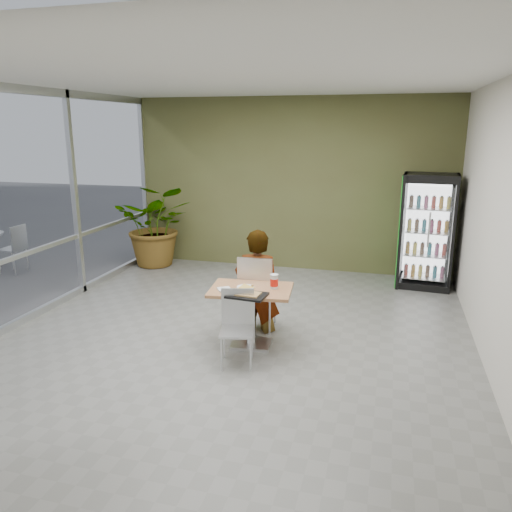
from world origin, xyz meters
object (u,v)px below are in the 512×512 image
at_px(chair_far, 256,288).
at_px(seated_woman, 257,291).
at_px(cafeteria_tray, 247,295).
at_px(soda_cup, 274,282).
at_px(chair_near, 237,321).
at_px(beverage_fridge, 427,231).
at_px(dining_table, 251,305).
at_px(potted_plant, 157,225).

height_order(chair_far, seated_woman, seated_woman).
bearing_deg(cafeteria_tray, soda_cup, 57.23).
bearing_deg(chair_near, beverage_fridge, 44.61).
relative_size(dining_table, potted_plant, 0.66).
distance_m(cafeteria_tray, beverage_fridge, 4.02).
distance_m(chair_far, seated_woman, 0.09).
xyz_separation_m(chair_far, beverage_fridge, (2.25, 2.62, 0.35)).
distance_m(chair_near, beverage_fridge, 4.21).
distance_m(chair_near, cafeteria_tray, 0.31).
distance_m(chair_near, potted_plant, 4.54).
height_order(chair_far, beverage_fridge, beverage_fridge).
bearing_deg(chair_near, chair_far, 78.17).
bearing_deg(cafeteria_tray, dining_table, 96.88).
bearing_deg(chair_near, cafeteria_tray, 52.54).
xyz_separation_m(dining_table, seated_woman, (-0.06, 0.52, 0.00)).
bearing_deg(soda_cup, seated_woman, 126.35).
relative_size(chair_far, soda_cup, 5.79).
height_order(seated_woman, potted_plant, potted_plant).
bearing_deg(beverage_fridge, cafeteria_tray, -117.73).
height_order(chair_far, soda_cup, chair_far).
bearing_deg(chair_near, potted_plant, 114.28).
bearing_deg(chair_far, dining_table, 94.36).
relative_size(dining_table, seated_woman, 0.63).
bearing_deg(potted_plant, seated_woman, -43.71).
bearing_deg(potted_plant, chair_near, -52.46).
bearing_deg(beverage_fridge, seated_woman, -126.59).
xyz_separation_m(chair_near, cafeteria_tray, (0.07, 0.16, 0.26)).
xyz_separation_m(chair_far, potted_plant, (-2.74, 2.67, 0.19)).
bearing_deg(cafeteria_tray, seated_woman, 96.80).
xyz_separation_m(cafeteria_tray, beverage_fridge, (2.16, 3.39, 0.19)).
bearing_deg(chair_near, soda_cup, 46.38).
distance_m(cafeteria_tray, potted_plant, 4.45).
bearing_deg(cafeteria_tray, chair_far, 96.95).
xyz_separation_m(seated_woman, potted_plant, (-2.73, 2.61, 0.26)).
relative_size(seated_woman, potted_plant, 1.05).
height_order(seated_woman, beverage_fridge, beverage_fridge).
distance_m(soda_cup, beverage_fridge, 3.58).
relative_size(dining_table, cafeteria_tray, 2.36).
height_order(chair_near, seated_woman, seated_woman).
height_order(dining_table, seated_woman, seated_woman).
relative_size(chair_far, chair_near, 1.21).
xyz_separation_m(dining_table, soda_cup, (0.27, 0.07, 0.30)).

